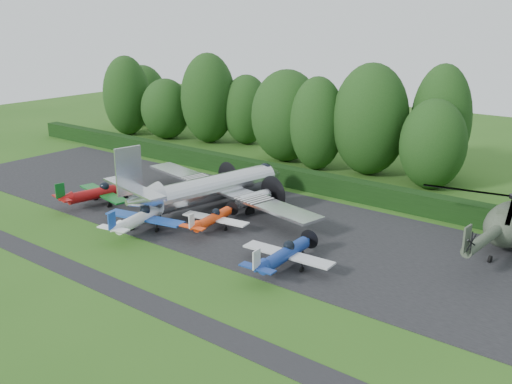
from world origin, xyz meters
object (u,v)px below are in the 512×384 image
Objects in this scene: light_plane_blue at (284,254)px; helicopter at (511,220)px; transport_plane at (213,188)px; light_plane_white at (141,218)px; light_plane_orange at (213,219)px; light_plane_red at (99,193)px.

helicopter is (11.83, 13.77, 1.23)m from light_plane_blue.
transport_plane reaches higher than light_plane_white.
light_plane_orange is at bearing 166.06° from light_plane_blue.
light_plane_blue is 0.47× the size of helicopter.
light_plane_orange is (3.45, -4.00, -1.12)m from transport_plane.
transport_plane reaches higher than light_plane_blue.
light_plane_red reaches higher than light_plane_blue.
light_plane_blue is (9.38, -2.78, 0.16)m from light_plane_orange.
transport_plane reaches higher than helicopter.
helicopter is at bearing 3.90° from transport_plane.
helicopter is (34.32, 12.75, 1.15)m from light_plane_red.
light_plane_white is at bearing -131.47° from light_plane_orange.
light_plane_white reaches higher than light_plane_orange.
light_plane_red is 1.03× the size of light_plane_white.
helicopter is at bearing 35.34° from light_plane_orange.
helicopter is (24.67, 6.99, 0.27)m from transport_plane.
light_plane_white is (8.50, -2.19, -0.04)m from light_plane_red.
transport_plane is at bearing 19.51° from light_plane_red.
transport_plane is 2.93× the size of light_plane_red.
light_plane_white is 0.48× the size of helicopter.
helicopter reaches higher than light_plane_white.
light_plane_white is at bearing -110.17° from transport_plane.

